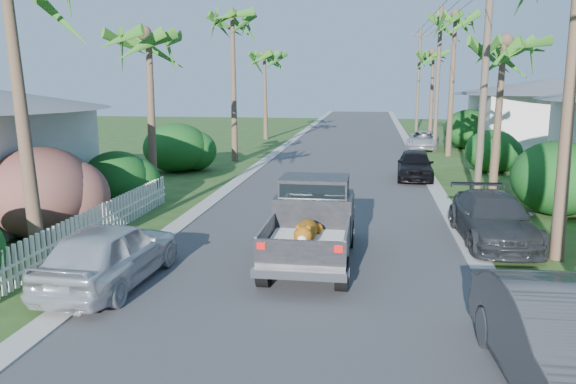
% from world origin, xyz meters
% --- Properties ---
extents(ground, '(120.00, 120.00, 0.00)m').
position_xyz_m(ground, '(0.00, 0.00, 0.00)').
color(ground, '#25491B').
rests_on(ground, ground).
extents(road, '(8.00, 100.00, 0.02)m').
position_xyz_m(road, '(0.00, 25.00, 0.01)').
color(road, '#38383A').
rests_on(road, ground).
extents(curb_left, '(0.60, 100.00, 0.06)m').
position_xyz_m(curb_left, '(-4.30, 25.00, 0.03)').
color(curb_left, '#A5A39E').
rests_on(curb_left, ground).
extents(curb_right, '(0.60, 100.00, 0.06)m').
position_xyz_m(curb_right, '(4.30, 25.00, 0.03)').
color(curb_right, '#A5A39E').
rests_on(curb_right, ground).
extents(pickup_truck, '(1.98, 5.12, 2.06)m').
position_xyz_m(pickup_truck, '(0.17, 5.07, 1.01)').
color(pickup_truck, black).
rests_on(pickup_truck, ground).
extents(parked_car_rn, '(1.94, 4.73, 1.52)m').
position_xyz_m(parked_car_rn, '(4.36, -0.77, 0.76)').
color(parked_car_rn, '#313336').
rests_on(parked_car_rn, ground).
extents(parked_car_rm, '(2.05, 4.67, 1.33)m').
position_xyz_m(parked_car_rm, '(5.00, 7.21, 0.67)').
color(parked_car_rm, '#2B2D30').
rests_on(parked_car_rm, ground).
extents(parked_car_rf, '(1.76, 4.00, 1.34)m').
position_xyz_m(parked_car_rf, '(3.60, 17.30, 0.67)').
color(parked_car_rf, black).
rests_on(parked_car_rf, ground).
extents(parked_car_rd, '(2.53, 4.48, 1.18)m').
position_xyz_m(parked_car_rd, '(5.00, 29.31, 0.59)').
color(parked_car_rd, silver).
rests_on(parked_car_rd, ground).
extents(parked_car_ln, '(1.90, 4.32, 1.45)m').
position_xyz_m(parked_car_ln, '(-4.02, 2.42, 0.72)').
color(parked_car_ln, silver).
rests_on(parked_car_ln, ground).
extents(palm_l_b, '(4.40, 4.40, 7.40)m').
position_xyz_m(palm_l_b, '(-6.80, 12.00, 6.15)').
color(palm_l_b, brown).
rests_on(palm_l_b, ground).
extents(palm_l_c, '(4.40, 4.40, 9.20)m').
position_xyz_m(palm_l_c, '(-6.00, 22.00, 7.91)').
color(palm_l_c, brown).
rests_on(palm_l_c, ground).
extents(palm_l_d, '(4.40, 4.40, 7.70)m').
position_xyz_m(palm_l_d, '(-6.50, 34.00, 6.44)').
color(palm_l_d, brown).
rests_on(palm_l_d, ground).
extents(palm_r_b, '(4.40, 4.40, 7.20)m').
position_xyz_m(palm_r_b, '(6.60, 15.00, 5.95)').
color(palm_r_b, brown).
rests_on(palm_r_b, ground).
extents(palm_r_c, '(4.40, 4.40, 9.40)m').
position_xyz_m(palm_r_c, '(6.20, 26.00, 8.11)').
color(palm_r_c, brown).
rests_on(palm_r_c, ground).
extents(palm_r_d, '(4.40, 4.40, 8.00)m').
position_xyz_m(palm_r_d, '(6.50, 40.00, 6.74)').
color(palm_r_d, brown).
rests_on(palm_r_d, ground).
extents(shrub_l_b, '(3.00, 3.30, 2.60)m').
position_xyz_m(shrub_l_b, '(-7.80, 6.00, 1.30)').
color(shrub_l_b, '#A2174D').
rests_on(shrub_l_b, ground).
extents(shrub_l_c, '(2.40, 2.64, 2.00)m').
position_xyz_m(shrub_l_c, '(-7.40, 10.00, 1.00)').
color(shrub_l_c, '#124118').
rests_on(shrub_l_c, ground).
extents(shrub_l_d, '(3.20, 3.52, 2.40)m').
position_xyz_m(shrub_l_d, '(-8.00, 18.00, 1.20)').
color(shrub_l_d, '#124118').
rests_on(shrub_l_d, ground).
extents(shrub_r_b, '(3.00, 3.30, 2.50)m').
position_xyz_m(shrub_r_b, '(7.80, 11.00, 1.25)').
color(shrub_r_b, '#124118').
rests_on(shrub_r_b, ground).
extents(shrub_r_c, '(2.60, 2.86, 2.10)m').
position_xyz_m(shrub_r_c, '(7.50, 20.00, 1.05)').
color(shrub_r_c, '#124118').
rests_on(shrub_r_c, ground).
extents(shrub_r_d, '(3.20, 3.52, 2.60)m').
position_xyz_m(shrub_r_d, '(8.00, 30.00, 1.30)').
color(shrub_r_d, '#124118').
rests_on(shrub_r_d, ground).
extents(picket_fence, '(0.10, 11.00, 1.00)m').
position_xyz_m(picket_fence, '(-6.00, 5.50, 0.50)').
color(picket_fence, white).
rests_on(picket_fence, ground).
extents(house_right_far, '(9.00, 8.00, 4.60)m').
position_xyz_m(house_right_far, '(13.00, 30.00, 2.12)').
color(house_right_far, silver).
rests_on(house_right_far, ground).
extents(utility_pole_b, '(1.60, 0.26, 9.00)m').
position_xyz_m(utility_pole_b, '(5.60, 13.00, 4.60)').
color(utility_pole_b, brown).
rests_on(utility_pole_b, ground).
extents(utility_pole_c, '(1.60, 0.26, 9.00)m').
position_xyz_m(utility_pole_c, '(5.60, 28.00, 4.60)').
color(utility_pole_c, brown).
rests_on(utility_pole_c, ground).
extents(utility_pole_d, '(1.60, 0.26, 9.00)m').
position_xyz_m(utility_pole_d, '(5.60, 43.00, 4.60)').
color(utility_pole_d, brown).
rests_on(utility_pole_d, ground).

